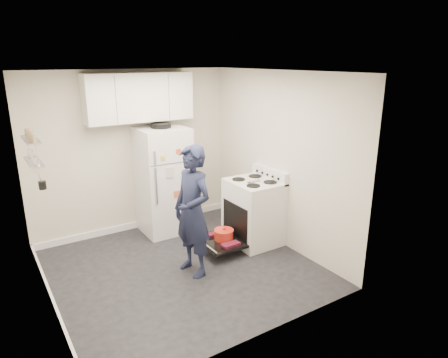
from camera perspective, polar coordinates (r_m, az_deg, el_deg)
room at (r=4.94m, az=-6.93°, el=-0.21°), size 3.21×3.21×2.51m
electric_range at (r=5.92m, az=4.15°, el=-4.78°), size 0.66×0.76×1.10m
open_oven_door at (r=5.74m, az=-0.41°, el=-8.51°), size 0.55×0.70×0.22m
refrigerator at (r=6.26m, az=-8.63°, el=-0.17°), size 0.72×0.74×1.72m
upper_cabinets at (r=6.09m, az=-12.02°, el=11.36°), size 1.60×0.33×0.70m
wall_shelf_rack at (r=4.86m, az=-25.66°, el=3.64°), size 0.14×0.60×0.61m
person at (r=4.96m, az=-4.51°, el=-4.63°), size 0.50×0.67×1.67m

